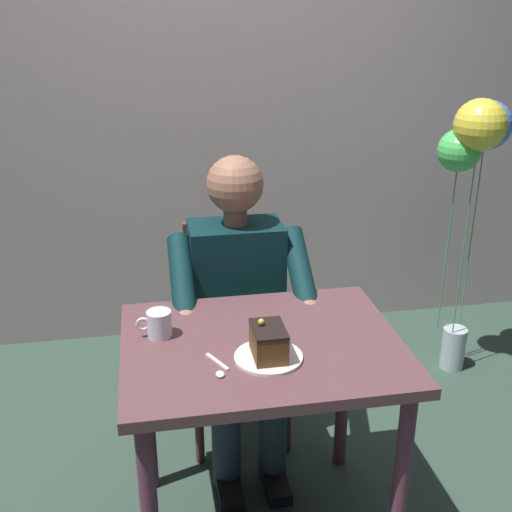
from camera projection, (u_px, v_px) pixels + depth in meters
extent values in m
cube|color=#B29EA0|center=(203.00, 56.00, 3.12)|extent=(6.40, 0.12, 3.00)
cube|color=brown|center=(262.00, 347.00, 1.96)|extent=(0.87, 0.69, 0.04)
cylinder|color=#623246|center=(400.00, 488.00, 1.90)|extent=(0.05, 0.05, 0.74)
cylinder|color=#623246|center=(343.00, 385.00, 2.42)|extent=(0.05, 0.05, 0.74)
cylinder|color=#623246|center=(147.00, 405.00, 2.30)|extent=(0.05, 0.05, 0.74)
cube|color=brown|center=(236.00, 342.00, 2.59)|extent=(0.42, 0.42, 0.04)
cube|color=brown|center=(229.00, 270.00, 2.67)|extent=(0.38, 0.04, 0.45)
cylinder|color=brown|center=(287.00, 407.00, 2.54)|extent=(0.04, 0.04, 0.44)
cylinder|color=brown|center=(199.00, 417.00, 2.48)|extent=(0.04, 0.04, 0.44)
cylinder|color=brown|center=(270.00, 361.00, 2.87)|extent=(0.04, 0.04, 0.44)
cylinder|color=brown|center=(191.00, 369.00, 2.81)|extent=(0.04, 0.04, 0.44)
cube|color=#0A282B|center=(236.00, 285.00, 2.47)|extent=(0.36, 0.22, 0.50)
sphere|color=#97664E|center=(235.00, 184.00, 2.32)|extent=(0.21, 0.21, 0.21)
cylinder|color=#97664E|center=(235.00, 217.00, 2.37)|extent=(0.09, 0.09, 0.06)
cylinder|color=#0A282B|center=(299.00, 269.00, 2.34)|extent=(0.08, 0.33, 0.26)
sphere|color=#97664E|center=(310.00, 312.00, 2.23)|extent=(0.09, 0.09, 0.09)
cylinder|color=#0A282B|center=(182.00, 277.00, 2.27)|extent=(0.08, 0.33, 0.26)
sphere|color=#97664E|center=(186.00, 322.00, 2.16)|extent=(0.09, 0.09, 0.09)
cylinder|color=#283541|center=(264.00, 358.00, 2.48)|extent=(0.13, 0.38, 0.14)
cylinder|color=#283541|center=(219.00, 362.00, 2.45)|extent=(0.13, 0.38, 0.14)
cylinder|color=#283541|center=(273.00, 433.00, 2.40)|extent=(0.11, 0.11, 0.42)
cube|color=black|center=(275.00, 482.00, 2.41)|extent=(0.09, 0.22, 0.05)
cylinder|color=#283541|center=(226.00, 439.00, 2.37)|extent=(0.11, 0.11, 0.42)
cube|color=black|center=(229.00, 488.00, 2.38)|extent=(0.09, 0.22, 0.05)
cylinder|color=white|center=(267.00, 357.00, 1.86)|extent=(0.21, 0.21, 0.01)
cube|color=#55381A|center=(267.00, 343.00, 1.84)|extent=(0.09, 0.14, 0.09)
cube|color=black|center=(267.00, 329.00, 1.82)|extent=(0.10, 0.14, 0.01)
sphere|color=gold|center=(261.00, 322.00, 1.84)|extent=(0.02, 0.02, 0.02)
cylinder|color=silver|center=(159.00, 324.00, 1.97)|extent=(0.08, 0.08, 0.09)
torus|color=silver|center=(143.00, 324.00, 1.96)|extent=(0.05, 0.01, 0.05)
cylinder|color=black|center=(159.00, 313.00, 1.96)|extent=(0.07, 0.07, 0.01)
cube|color=silver|center=(217.00, 362.00, 1.84)|extent=(0.06, 0.10, 0.01)
ellipsoid|color=silver|center=(220.00, 374.00, 1.78)|extent=(0.03, 0.04, 0.01)
cylinder|color=#B2C1C6|center=(453.00, 348.00, 3.19)|extent=(0.12, 0.12, 0.22)
sphere|color=yellow|center=(480.00, 125.00, 2.73)|extent=(0.23, 0.23, 0.23)
cylinder|color=#4C9956|center=(464.00, 247.00, 2.94)|extent=(0.01, 0.01, 0.91)
sphere|color=#49CA59|center=(459.00, 150.00, 2.82)|extent=(0.20, 0.20, 0.20)
cylinder|color=#4C9956|center=(447.00, 254.00, 3.01)|extent=(0.01, 0.01, 0.81)
sphere|color=#477CE2|center=(487.00, 125.00, 2.82)|extent=(0.23, 0.23, 0.23)
cylinder|color=#4C9956|center=(471.00, 241.00, 3.03)|extent=(0.01, 0.01, 0.90)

